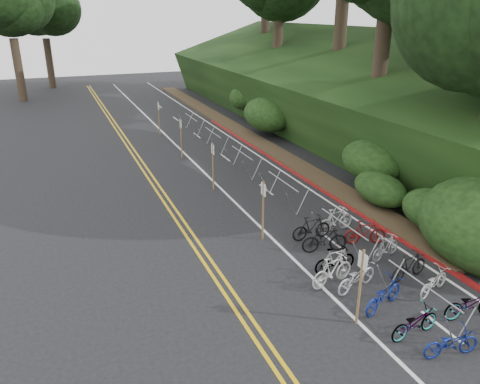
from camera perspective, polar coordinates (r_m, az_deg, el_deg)
The scene contains 10 objects.
ground at distance 14.83m, azimuth 8.91°, elevation -14.33°, with size 120.00×120.00×0.00m, color black.
road_markings at distance 23.16m, azimuth -2.44°, elevation -0.45°, with size 7.47×80.00×0.01m.
red_curb at distance 26.73m, azimuth 6.44°, elevation 2.56°, with size 0.25×28.00×0.10m, color maroon.
embankment at distance 35.64m, azimuth 11.68°, elevation 11.17°, with size 14.30×48.14×9.11m.
bike_rack_front at distance 15.09m, azimuth 21.27°, elevation -11.29°, with size 1.11×3.04×1.10m.
bike_racks_rest at distance 26.23m, azimuth 0.26°, elevation 4.18°, with size 1.14×23.00×1.17m.
signpost_near at distance 13.91m, azimuth 14.48°, elevation -10.60°, with size 0.08×0.40×2.42m.
signposts_rest at distance 26.21m, azimuth -5.46°, elevation 5.38°, with size 0.08×18.40×2.50m.
bike_front at distance 15.99m, azimuth 11.18°, elevation -9.36°, with size 1.78×0.50×1.07m, color beige.
bike_valet at distance 16.50m, azimuth 17.48°, elevation -9.19°, with size 3.26×9.45×1.06m.
Camera 1 is at (-6.53, -10.18, 8.58)m, focal length 35.00 mm.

